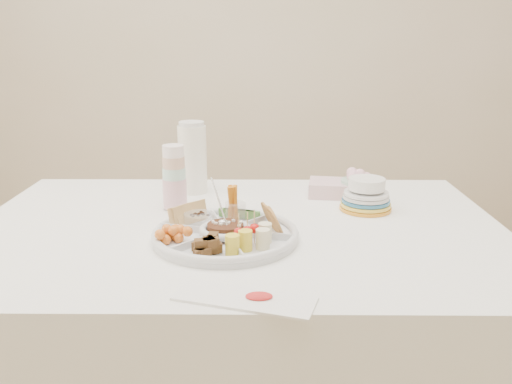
{
  "coord_description": "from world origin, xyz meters",
  "views": [
    {
      "loc": [
        0.07,
        -1.46,
        1.28
      ],
      "look_at": [
        0.05,
        -0.01,
        0.86
      ],
      "focal_mm": 38.0,
      "sensor_mm": 36.0,
      "label": 1
    }
  ],
  "objects_px": {
    "thermos": "(193,157)",
    "dining_table": "(239,343)",
    "party_tray": "(225,232)",
    "plate_stack": "(366,194)"
  },
  "relations": [
    {
      "from": "dining_table",
      "to": "party_tray",
      "type": "height_order",
      "value": "party_tray"
    },
    {
      "from": "party_tray",
      "to": "thermos",
      "type": "height_order",
      "value": "thermos"
    },
    {
      "from": "dining_table",
      "to": "plate_stack",
      "type": "relative_size",
      "value": 9.49
    },
    {
      "from": "party_tray",
      "to": "plate_stack",
      "type": "bearing_deg",
      "value": 32.23
    },
    {
      "from": "party_tray",
      "to": "plate_stack",
      "type": "xyz_separation_m",
      "value": [
        0.42,
        0.26,
        0.03
      ]
    },
    {
      "from": "thermos",
      "to": "dining_table",
      "type": "bearing_deg",
      "value": -64.28
    },
    {
      "from": "thermos",
      "to": "plate_stack",
      "type": "distance_m",
      "value": 0.6
    },
    {
      "from": "party_tray",
      "to": "thermos",
      "type": "xyz_separation_m",
      "value": [
        -0.14,
        0.46,
        0.1
      ]
    },
    {
      "from": "dining_table",
      "to": "thermos",
      "type": "bearing_deg",
      "value": 115.72
    },
    {
      "from": "thermos",
      "to": "plate_stack",
      "type": "height_order",
      "value": "thermos"
    }
  ]
}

